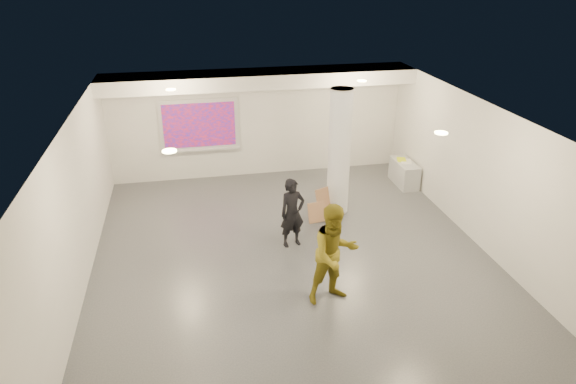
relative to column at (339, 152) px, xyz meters
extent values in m
cube|color=#3A3D41|center=(-1.50, -1.80, -1.50)|extent=(8.00, 9.00, 0.01)
cube|color=white|center=(-1.50, -1.80, 1.50)|extent=(8.00, 9.00, 0.01)
cube|color=silver|center=(-1.50, 2.70, 0.00)|extent=(8.00, 0.01, 3.00)
cube|color=silver|center=(-1.50, -6.30, 0.00)|extent=(8.00, 0.01, 3.00)
cube|color=silver|center=(-5.50, -1.80, 0.00)|extent=(0.01, 9.00, 3.00)
cube|color=silver|center=(2.50, -1.80, 0.00)|extent=(0.01, 9.00, 3.00)
cube|color=silver|center=(-1.50, 2.15, 1.32)|extent=(8.00, 1.10, 0.36)
cylinder|color=#F6E98E|center=(-3.70, 0.70, 1.48)|extent=(0.22, 0.22, 0.02)
cylinder|color=#F6E98E|center=(0.70, 0.70, 1.48)|extent=(0.22, 0.22, 0.02)
cylinder|color=#F6E98E|center=(-3.70, -3.30, 1.48)|extent=(0.22, 0.22, 0.02)
cylinder|color=#F6E98E|center=(0.70, -3.30, 1.48)|extent=(0.22, 0.22, 0.02)
cylinder|color=white|center=(0.00, 0.00, 0.00)|extent=(0.52, 0.52, 3.00)
cube|color=silver|center=(-3.10, 2.66, 0.05)|extent=(2.10, 0.06, 1.40)
cube|color=#0022B9|center=(-3.10, 2.62, 0.05)|extent=(1.90, 0.01, 1.20)
cube|color=silver|center=(-3.10, 2.60, -0.65)|extent=(2.10, 0.08, 0.04)
cube|color=#9C9FA2|center=(2.22, 1.16, -1.18)|extent=(0.47, 1.11, 0.64)
cube|color=white|center=(2.26, 1.19, -0.85)|extent=(0.36, 0.41, 0.02)
cube|color=#D5EB0E|center=(2.17, 1.31, -0.84)|extent=(0.30, 0.36, 0.03)
cube|color=#996D4A|center=(-0.28, -0.13, -1.17)|extent=(0.66, 0.48, 0.67)
cube|color=#996D4A|center=(-0.62, -0.47, -1.27)|extent=(0.46, 0.25, 0.47)
imported|color=black|center=(-1.41, -1.40, -0.75)|extent=(0.62, 0.48, 1.51)
imported|color=olive|center=(-1.08, -3.42, -0.57)|extent=(1.03, 0.87, 1.87)
camera|label=1|loc=(-3.39, -10.74, 4.12)|focal=32.00mm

